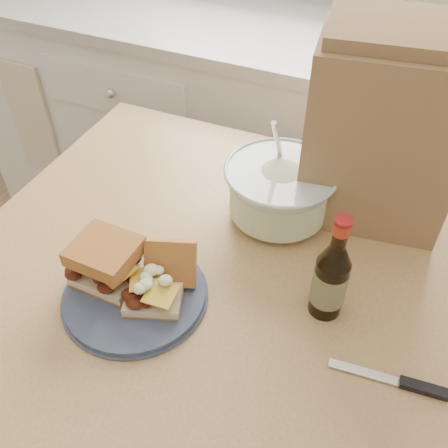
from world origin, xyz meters
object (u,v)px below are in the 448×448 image
at_px(beer_bottle, 330,279).
at_px(paper_bag, 382,137).
at_px(coleslaw_bowl, 279,193).
at_px(dining_table, 205,309).
at_px(plate, 135,295).

height_order(beer_bottle, paper_bag, paper_bag).
bearing_deg(coleslaw_bowl, paper_bag, 29.67).
bearing_deg(beer_bottle, coleslaw_bowl, 148.20).
bearing_deg(paper_bag, beer_bottle, -99.32).
distance_m(coleslaw_bowl, paper_bag, 0.23).
xyz_separation_m(dining_table, paper_bag, (0.24, 0.31, 0.31)).
height_order(plate, paper_bag, paper_bag).
distance_m(beer_bottle, paper_bag, 0.32).
bearing_deg(coleslaw_bowl, dining_table, -109.21).
xyz_separation_m(plate, paper_bag, (0.33, 0.42, 0.18)).
bearing_deg(plate, coleslaw_bowl, 63.61).
relative_size(dining_table, coleslaw_bowl, 4.26).
distance_m(dining_table, coleslaw_bowl, 0.29).
height_order(dining_table, coleslaw_bowl, coleslaw_bowl).
height_order(plate, coleslaw_bowl, coleslaw_bowl).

